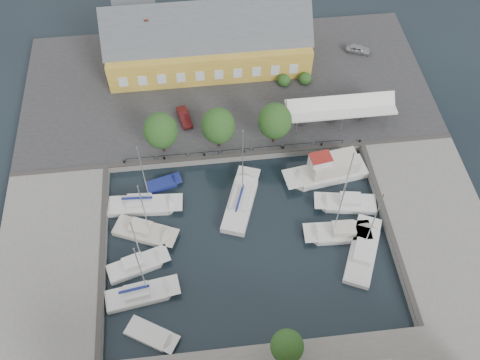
{
  "coord_description": "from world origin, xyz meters",
  "views": [
    {
      "loc": [
        -4.27,
        -31.59,
        53.76
      ],
      "look_at": [
        0.0,
        6.0,
        1.5
      ],
      "focal_mm": 40.0,
      "sensor_mm": 36.0,
      "label": 1
    }
  ],
  "objects_px": {
    "east_boat_a": "(347,204)",
    "launch_sw": "(151,335)",
    "tent_canopy": "(341,107)",
    "east_boat_b": "(340,233)",
    "car_red": "(184,117)",
    "trawler": "(329,171)",
    "center_sailboat": "(241,203)",
    "west_boat_b": "(144,232)",
    "west_boat_c": "(137,266)",
    "west_boat_a": "(144,206)",
    "launch_nw": "(163,184)",
    "east_boat_c": "(362,253)",
    "warehouse": "(204,42)",
    "car_silver": "(358,49)",
    "west_boat_d": "(141,295)"
  },
  "relations": [
    {
      "from": "east_boat_a",
      "to": "launch_sw",
      "type": "xyz_separation_m",
      "value": [
        -23.55,
        -13.45,
        -0.17
      ]
    },
    {
      "from": "tent_canopy",
      "to": "east_boat_b",
      "type": "relative_size",
      "value": 1.27
    },
    {
      "from": "car_red",
      "to": "east_boat_b",
      "type": "bearing_deg",
      "value": -61.7
    },
    {
      "from": "car_red",
      "to": "launch_sw",
      "type": "distance_m",
      "value": 28.94
    },
    {
      "from": "trawler",
      "to": "east_boat_b",
      "type": "bearing_deg",
      "value": -92.65
    },
    {
      "from": "tent_canopy",
      "to": "center_sailboat",
      "type": "height_order",
      "value": "center_sailboat"
    },
    {
      "from": "center_sailboat",
      "to": "launch_sw",
      "type": "distance_m",
      "value": 18.58
    },
    {
      "from": "west_boat_b",
      "to": "west_boat_c",
      "type": "xyz_separation_m",
      "value": [
        -0.83,
        -4.2,
        0.0
      ]
    },
    {
      "from": "west_boat_a",
      "to": "east_boat_a",
      "type": "bearing_deg",
      "value": -5.81
    },
    {
      "from": "east_boat_a",
      "to": "launch_nw",
      "type": "xyz_separation_m",
      "value": [
        -21.75,
        5.48,
        -0.17
      ]
    },
    {
      "from": "trawler",
      "to": "tent_canopy",
      "type": "bearing_deg",
      "value": 69.88
    },
    {
      "from": "trawler",
      "to": "launch_sw",
      "type": "xyz_separation_m",
      "value": [
        -22.22,
        -18.03,
        -0.93
      ]
    },
    {
      "from": "tent_canopy",
      "to": "center_sailboat",
      "type": "bearing_deg",
      "value": -142.21
    },
    {
      "from": "trawler",
      "to": "west_boat_b",
      "type": "bearing_deg",
      "value": -165.76
    },
    {
      "from": "east_boat_b",
      "to": "launch_nw",
      "type": "distance_m",
      "value": 22.12
    },
    {
      "from": "east_boat_c",
      "to": "east_boat_b",
      "type": "bearing_deg",
      "value": 124.87
    },
    {
      "from": "warehouse",
      "to": "tent_canopy",
      "type": "bearing_deg",
      "value": -39.86
    },
    {
      "from": "east_boat_a",
      "to": "east_boat_b",
      "type": "bearing_deg",
      "value": -113.78
    },
    {
      "from": "east_boat_c",
      "to": "launch_sw",
      "type": "height_order",
      "value": "east_boat_c"
    },
    {
      "from": "trawler",
      "to": "west_boat_b",
      "type": "height_order",
      "value": "west_boat_b"
    },
    {
      "from": "car_silver",
      "to": "launch_nw",
      "type": "relative_size",
      "value": 0.77
    },
    {
      "from": "east_boat_a",
      "to": "west_boat_a",
      "type": "distance_m",
      "value": 24.32
    },
    {
      "from": "car_red",
      "to": "center_sailboat",
      "type": "relative_size",
      "value": 0.29
    },
    {
      "from": "east_boat_a",
      "to": "east_boat_c",
      "type": "xyz_separation_m",
      "value": [
        0.25,
        -6.7,
        -0.0
      ]
    },
    {
      "from": "tent_canopy",
      "to": "launch_nw",
      "type": "bearing_deg",
      "value": -163.15
    },
    {
      "from": "trawler",
      "to": "east_boat_c",
      "type": "xyz_separation_m",
      "value": [
        1.57,
        -11.28,
        -0.76
      ]
    },
    {
      "from": "east_boat_b",
      "to": "east_boat_c",
      "type": "height_order",
      "value": "east_boat_c"
    },
    {
      "from": "east_boat_c",
      "to": "west_boat_b",
      "type": "relative_size",
      "value": 1.1
    },
    {
      "from": "west_boat_a",
      "to": "west_boat_d",
      "type": "distance_m",
      "value": 11.42
    },
    {
      "from": "warehouse",
      "to": "west_boat_d",
      "type": "height_order",
      "value": "warehouse"
    },
    {
      "from": "center_sailboat",
      "to": "west_boat_d",
      "type": "height_order",
      "value": "center_sailboat"
    },
    {
      "from": "launch_sw",
      "to": "car_red",
      "type": "bearing_deg",
      "value": 80.01
    },
    {
      "from": "trawler",
      "to": "launch_sw",
      "type": "distance_m",
      "value": 28.63
    },
    {
      "from": "west_boat_c",
      "to": "launch_nw",
      "type": "xyz_separation_m",
      "value": [
        3.21,
        10.9,
        -0.17
      ]
    },
    {
      "from": "tent_canopy",
      "to": "west_boat_d",
      "type": "distance_m",
      "value": 34.04
    },
    {
      "from": "warehouse",
      "to": "west_boat_a",
      "type": "xyz_separation_m",
      "value": [
        -9.2,
        -23.95,
        -4.16
      ]
    },
    {
      "from": "center_sailboat",
      "to": "west_boat_a",
      "type": "distance_m",
      "value": 11.64
    },
    {
      "from": "car_silver",
      "to": "launch_nw",
      "type": "bearing_deg",
      "value": 145.82
    },
    {
      "from": "warehouse",
      "to": "east_boat_a",
      "type": "height_order",
      "value": "warehouse"
    },
    {
      "from": "center_sailboat",
      "to": "west_boat_b",
      "type": "height_order",
      "value": "center_sailboat"
    },
    {
      "from": "warehouse",
      "to": "west_boat_a",
      "type": "bearing_deg",
      "value": -111.01
    },
    {
      "from": "tent_canopy",
      "to": "west_boat_c",
      "type": "distance_m",
      "value": 32.25
    },
    {
      "from": "trawler",
      "to": "east_boat_c",
      "type": "bearing_deg",
      "value": -82.08
    },
    {
      "from": "warehouse",
      "to": "west_boat_c",
      "type": "height_order",
      "value": "warehouse"
    },
    {
      "from": "center_sailboat",
      "to": "east_boat_a",
      "type": "distance_m",
      "value": 12.69
    },
    {
      "from": "car_silver",
      "to": "tent_canopy",
      "type": "bearing_deg",
      "value": 176.99
    },
    {
      "from": "west_boat_b",
      "to": "west_boat_a",
      "type": "bearing_deg",
      "value": 90.92
    },
    {
      "from": "east_boat_a",
      "to": "launch_sw",
      "type": "relative_size",
      "value": 1.81
    },
    {
      "from": "center_sailboat",
      "to": "warehouse",
      "type": "bearing_deg",
      "value": 95.52
    },
    {
      "from": "west_boat_c",
      "to": "car_red",
      "type": "bearing_deg",
      "value": 72.53
    }
  ]
}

